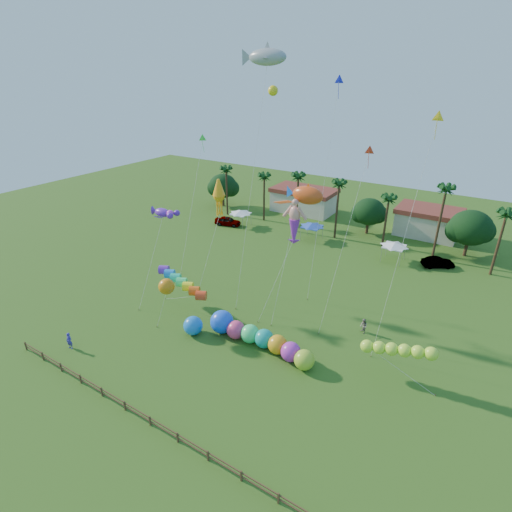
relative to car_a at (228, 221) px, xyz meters
The scene contains 23 objects.
ground 41.39m from the car_a, 57.56° to the right, with size 160.00×160.00×0.00m, color #285116.
tree_line 27.53m from the car_a, 19.40° to the left, with size 69.46×8.91×11.00m.
buildings_row 24.36m from the car_a, 38.28° to the left, with size 35.00×7.00×4.00m.
tent_row 16.37m from the car_a, ahead, with size 31.00×4.00×0.60m.
fence 46.55m from the car_a, 61.53° to the right, with size 36.12×0.12×1.00m.
car_a is the anchor object (origin of this frame).
car_b 36.46m from the car_a, ahead, with size 1.58×4.54×1.49m, color #4C4C54.
spectator_a 39.05m from the car_a, 78.53° to the right, with size 0.68×0.44×1.86m, color #3C30AA.
spectator_b 37.80m from the car_a, 30.56° to the right, with size 0.84×0.66×1.73m, color gray.
caterpillar_inflatable 36.38m from the car_a, 48.97° to the right, with size 12.66×2.88×2.58m.
blue_ball 33.94m from the car_a, 60.11° to the right, with size 2.11×2.11×2.11m, color blue.
rainbow_tube 30.09m from the car_a, 62.55° to the right, with size 8.87×3.40×3.69m.
green_worm 42.86m from the car_a, 35.93° to the right, with size 9.88×1.97×3.62m.
orange_ball_kite 33.43m from the car_a, 64.88° to the right, with size 2.36×1.74×6.22m.
merman_kite 32.16m from the car_a, 39.31° to the right, with size 3.18×5.53×13.43m.
fish_kite 33.46m from the car_a, 36.77° to the right, with size 5.57×7.01×15.30m.
shark_kite 36.32m from the car_a, 42.18° to the right, with size 6.23×7.92×28.65m.
squid_kite 26.01m from the car_a, 55.49° to the right, with size 1.81×5.28×14.68m.
lobster_kite 28.10m from the car_a, 70.11° to the right, with size 4.13×6.28×11.90m.
delta_kite_red 39.61m from the car_a, 30.44° to the right, with size 2.51×4.63×19.87m.
delta_kite_yellow 46.20m from the car_a, 27.89° to the right, with size 2.21×3.84×23.37m.
delta_kite_green 25.39m from the car_a, 62.16° to the right, with size 2.04×5.26×19.11m.
delta_kite_blue 36.35m from the car_a, 26.36° to the right, with size 1.16×4.33×25.93m.
Camera 1 is at (20.01, -21.31, 26.32)m, focal length 28.00 mm.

